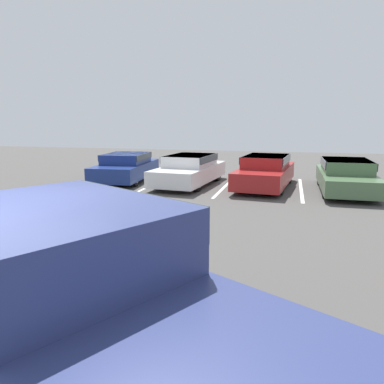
{
  "coord_description": "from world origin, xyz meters",
  "views": [
    {
      "loc": [
        2.99,
        -2.5,
        2.6
      ],
      "look_at": [
        0.86,
        5.57,
        1.0
      ],
      "focal_mm": 35.0,
      "sensor_mm": 36.0,
      "label": 1
    }
  ],
  "objects": [
    {
      "name": "stall_stripe_d",
      "position": [
        3.44,
        12.24,
        0.0
      ],
      "size": [
        0.12,
        5.2,
        0.01
      ],
      "primitive_type": "cube",
      "color": "white",
      "rests_on": "ground_plane"
    },
    {
      "name": "parked_sedan_c",
      "position": [
        2.06,
        12.34,
        0.66
      ],
      "size": [
        2.21,
        4.79,
        1.25
      ],
      "rotation": [
        0.0,
        0.0,
        -1.67
      ],
      "color": "maroon",
      "rests_on": "ground_plane"
    },
    {
      "name": "parked_sedan_b",
      "position": [
        -0.99,
        12.2,
        0.65
      ],
      "size": [
        2.21,
        4.75,
        1.22
      ],
      "rotation": [
        0.0,
        0.0,
        -1.66
      ],
      "color": "silver",
      "rests_on": "ground_plane"
    },
    {
      "name": "stall_stripe_a",
      "position": [
        -5.37,
        12.24,
        0.0
      ],
      "size": [
        0.12,
        5.2,
        0.01
      ],
      "primitive_type": "cube",
      "color": "white",
      "rests_on": "ground_plane"
    },
    {
      "name": "pickup_truck",
      "position": [
        1.23,
        0.13,
        0.93
      ],
      "size": [
        6.22,
        4.65,
        1.86
      ],
      "rotation": [
        0.0,
        0.0,
        -0.5
      ],
      "color": "navy",
      "rests_on": "ground_plane"
    },
    {
      "name": "parked_sedan_a",
      "position": [
        -3.91,
        12.39,
        0.64
      ],
      "size": [
        2.19,
        4.36,
        1.2
      ],
      "rotation": [
        0.0,
        0.0,
        -1.48
      ],
      "color": "navy",
      "rests_on": "ground_plane"
    },
    {
      "name": "stall_stripe_b",
      "position": [
        -2.44,
        12.24,
        0.0
      ],
      "size": [
        0.12,
        5.2,
        0.01
      ],
      "primitive_type": "cube",
      "color": "white",
      "rests_on": "ground_plane"
    },
    {
      "name": "stall_stripe_c",
      "position": [
        0.5,
        12.24,
        0.0
      ],
      "size": [
        0.12,
        5.2,
        0.01
      ],
      "primitive_type": "cube",
      "color": "white",
      "rests_on": "ground_plane"
    },
    {
      "name": "parked_sedan_d",
      "position": [
        4.99,
        12.14,
        0.64
      ],
      "size": [
        1.82,
        4.75,
        1.19
      ],
      "rotation": [
        0.0,
        0.0,
        -1.57
      ],
      "color": "#4C6B47",
      "rests_on": "ground_plane"
    }
  ]
}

